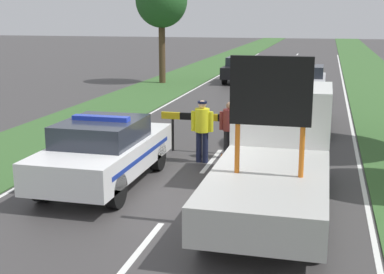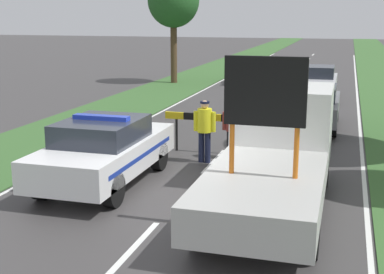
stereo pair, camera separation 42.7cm
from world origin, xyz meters
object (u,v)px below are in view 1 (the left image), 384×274
police_car (104,151)px  queued_car_sedan_silver (305,82)px  pedestrian_civilian (230,125)px  police_officer (202,126)px  traffic_cone_near_police (237,137)px  work_truck (278,149)px  roadside_tree_mid_left (161,1)px  queued_car_sedan_black (242,69)px  traffic_cone_centre_front (222,164)px  queued_car_suv_grey (303,104)px  road_barrier (218,121)px

police_car → queued_car_sedan_silver: police_car is taller
police_car → pedestrian_civilian: bearing=50.9°
police_officer → queued_car_sedan_silver: police_officer is taller
police_officer → traffic_cone_near_police: 2.16m
pedestrian_civilian → traffic_cone_near_police: 1.52m
work_truck → police_officer: 3.32m
queued_car_sedan_silver → roadside_tree_mid_left: bearing=-25.9°
work_truck → traffic_cone_near_police: (-1.58, 4.44, -0.80)m
queued_car_sedan_silver → roadside_tree_mid_left: 9.82m
queued_car_sedan_black → police_officer: bearing=95.4°
police_officer → traffic_cone_near_police: size_ratio=2.75×
traffic_cone_centre_front → queued_car_sedan_black: size_ratio=0.13×
traffic_cone_near_police → queued_car_suv_grey: (1.76, 3.45, 0.49)m
traffic_cone_near_police → traffic_cone_centre_front: size_ratio=1.08×
pedestrian_civilian → police_officer: bearing=-114.6°
police_officer → traffic_cone_near_police: bearing=-102.4°
roadside_tree_mid_left → pedestrian_civilian: bearing=-66.5°
work_truck → roadside_tree_mid_left: (-8.20, 18.30, 3.47)m
pedestrian_civilian → roadside_tree_mid_left: size_ratio=0.25×
pedestrian_civilian → queued_car_sedan_silver: bearing=105.5°
work_truck → roadside_tree_mid_left: bearing=-67.1°
road_barrier → queued_car_sedan_black: 16.64m
pedestrian_civilian → traffic_cone_near_police: bearing=113.8°
police_officer → queued_car_sedan_black: (-1.67, 17.54, -0.23)m
pedestrian_civilian → traffic_cone_near_police: pedestrian_civilian is taller
police_officer → queued_car_sedan_silver: size_ratio=0.43×
pedestrian_civilian → road_barrier: bearing=156.5°
police_car → road_barrier: size_ratio=1.39×
police_officer → roadside_tree_mid_left: bearing=-64.1°
traffic_cone_near_police → queued_car_sedan_silver: 10.03m
police_car → queued_car_suv_grey: bearing=61.7°
police_car → traffic_cone_near_police: (2.36, 4.36, -0.50)m
police_car → work_truck: (3.94, -0.08, 0.30)m
police_officer → work_truck: bearing=136.5°
pedestrian_civilian → queued_car_sedan_silver: pedestrian_civilian is taller
traffic_cone_near_police → queued_car_sedan_silver: queued_car_sedan_silver is taller
road_barrier → queued_car_sedan_black: (-1.89, 16.53, -0.18)m
traffic_cone_centre_front → roadside_tree_mid_left: bearing=111.8°
pedestrian_civilian → roadside_tree_mid_left: bearing=136.7°
queued_car_sedan_black → road_barrier: bearing=96.5°
traffic_cone_centre_front → queued_car_sedan_silver: queued_car_sedan_silver is taller
pedestrian_civilian → traffic_cone_near_police: (-0.01, 1.39, -0.62)m
traffic_cone_near_police → traffic_cone_centre_front: bearing=-87.8°
queued_car_sedan_black → roadside_tree_mid_left: 6.02m
road_barrier → queued_car_sedan_silver: 11.02m
police_car → queued_car_sedan_black: 19.95m
queued_car_sedan_silver → pedestrian_civilian: bearing=82.3°
police_car → queued_car_sedan_silver: 14.79m
police_officer → queued_car_suv_grey: 5.91m
traffic_cone_near_police → queued_car_sedan_black: queued_car_sedan_black is taller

